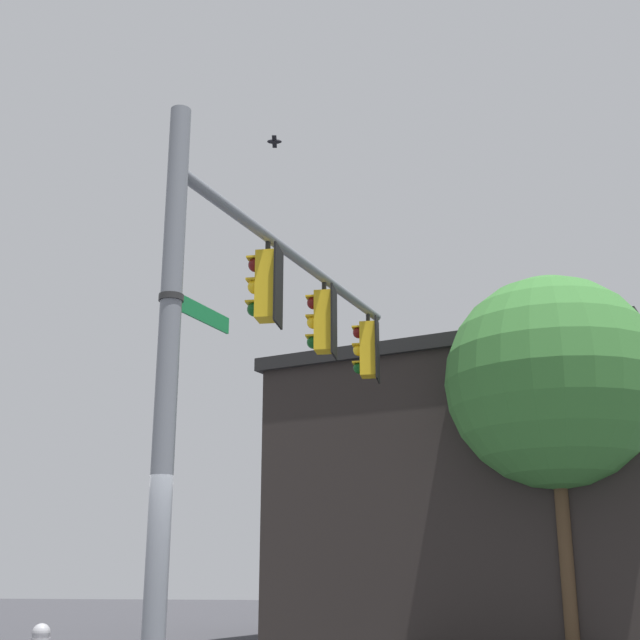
# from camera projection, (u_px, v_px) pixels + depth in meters

# --- Properties ---
(signal_pole) EXTENTS (0.26, 0.26, 7.19)m
(signal_pole) POSITION_uv_depth(u_px,v_px,m) (167.00, 381.00, 10.02)
(signal_pole) COLOR slate
(signal_pole) RESTS_ON ground
(mast_arm) EXTENTS (6.87, 1.96, 0.17)m
(mast_arm) POSITION_uv_depth(u_px,v_px,m) (299.00, 260.00, 13.88)
(mast_arm) COLOR slate
(traffic_light_nearest_pole) EXTENTS (0.54, 0.49, 1.31)m
(traffic_light_nearest_pole) POSITION_uv_depth(u_px,v_px,m) (266.00, 286.00, 12.71)
(traffic_light_nearest_pole) COLOR black
(traffic_light_mid_inner) EXTENTS (0.54, 0.49, 1.31)m
(traffic_light_mid_inner) POSITION_uv_depth(u_px,v_px,m) (323.00, 322.00, 14.51)
(traffic_light_mid_inner) COLOR black
(traffic_light_mid_outer) EXTENTS (0.54, 0.49, 1.31)m
(traffic_light_mid_outer) POSITION_uv_depth(u_px,v_px,m) (367.00, 350.00, 16.31)
(traffic_light_mid_outer) COLOR black
(street_name_sign) EXTENTS (1.46, 0.51, 0.22)m
(street_name_sign) POSITION_uv_depth(u_px,v_px,m) (189.00, 307.00, 10.66)
(street_name_sign) COLOR #147238
(bird_flying) EXTENTS (0.37, 0.27, 0.09)m
(bird_flying) POSITION_uv_depth(u_px,v_px,m) (274.00, 141.00, 14.81)
(bird_flying) COLOR black
(storefront_building) EXTENTS (9.55, 10.10, 6.19)m
(storefront_building) POSITION_uv_depth(u_px,v_px,m) (484.00, 498.00, 19.70)
(storefront_building) COLOR #282321
(storefront_building) RESTS_ON ground
(tree_by_storefront) EXTENTS (4.09, 4.09, 6.99)m
(tree_by_storefront) POSITION_uv_depth(u_px,v_px,m) (552.00, 382.00, 16.27)
(tree_by_storefront) COLOR #4C3823
(tree_by_storefront) RESTS_ON ground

